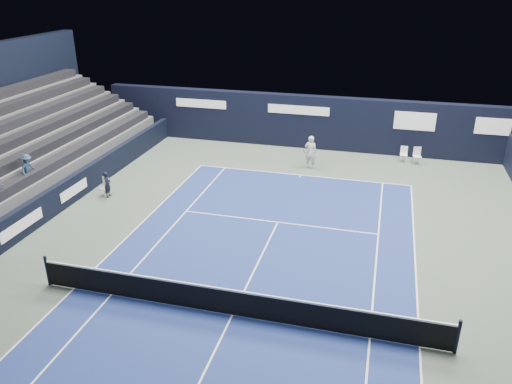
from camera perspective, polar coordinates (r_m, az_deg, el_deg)
ground at (r=17.24m, az=-0.71°, el=-9.99°), size 48.00×48.00×0.00m
court_surface at (r=15.68m, az=-2.72°, el=-13.89°), size 10.97×23.77×0.01m
folding_chair_back_a at (r=28.53m, az=17.94°, el=4.11°), size 0.47×0.46×0.93m
folding_chair_back_b at (r=28.70m, az=16.54°, el=4.30°), size 0.38×0.37×0.85m
line_judge_chair at (r=24.25m, az=-16.87°, el=0.72°), size 0.46×0.45×0.88m
line_judge at (r=24.05m, az=-16.62°, el=0.85°), size 0.35×0.49×1.23m
court_markings at (r=15.68m, az=-2.72°, el=-13.88°), size 11.03×23.83×0.00m
tennis_net at (r=15.38m, az=-2.76°, el=-12.40°), size 12.90×0.10×1.10m
back_sponsor_wall at (r=29.67m, az=6.85°, el=7.92°), size 26.00×0.63×3.10m
side_barrier_left at (r=23.99m, az=-20.44°, el=0.22°), size 0.33×22.00×1.20m
spectator_stand at (r=26.55m, az=-26.40°, el=4.56°), size 6.00×18.00×6.40m
tennis_player at (r=26.60m, az=6.26°, el=4.57°), size 0.70×0.87×1.78m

